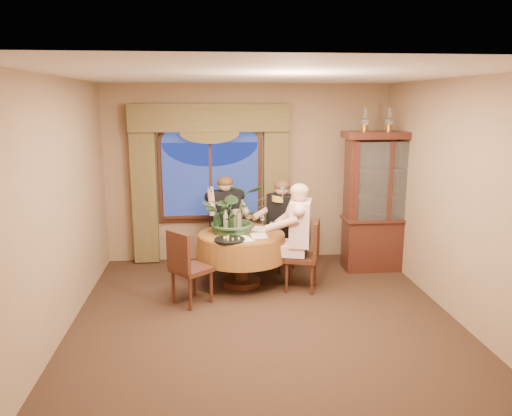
{
  "coord_description": "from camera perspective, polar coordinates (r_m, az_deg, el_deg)",
  "views": [
    {
      "loc": [
        -0.63,
        -5.37,
        2.54
      ],
      "look_at": [
        0.01,
        1.25,
        1.1
      ],
      "focal_mm": 35.0,
      "sensor_mm": 36.0,
      "label": 1
    }
  ],
  "objects": [
    {
      "name": "olive_bowl",
      "position": [
        6.84,
        -1.45,
        -2.77
      ],
      "size": [
        0.14,
        0.14,
        0.04
      ],
      "primitive_type": "imported",
      "color": "#475227",
      "rests_on": "dining_table"
    },
    {
      "name": "centerpiece_plant",
      "position": [
        6.85,
        -2.46,
        2.11
      ],
      "size": [
        0.9,
        1.0,
        0.78
      ],
      "primitive_type": "imported",
      "color": "#30512D",
      "rests_on": "dining_table"
    },
    {
      "name": "arched_transom",
      "position": [
        7.82,
        -5.32,
        8.78
      ],
      "size": [
        1.6,
        0.06,
        0.44
      ],
      "primitive_type": null,
      "color": "navy",
      "rests_on": "wall_back"
    },
    {
      "name": "drapery_right",
      "position": [
        7.94,
        2.26,
        2.34
      ],
      "size": [
        0.38,
        0.14,
        2.32
      ],
      "primitive_type": "cube",
      "color": "#4F4324",
      "rests_on": "floor"
    },
    {
      "name": "wine_bottle_2",
      "position": [
        6.83,
        -3.49,
        -1.57
      ],
      "size": [
        0.07,
        0.07,
        0.33
      ],
      "primitive_type": "cylinder",
      "color": "tan",
      "rests_on": "dining_table"
    },
    {
      "name": "dining_table",
      "position": [
        6.98,
        -1.64,
        -5.86
      ],
      "size": [
        1.47,
        1.47,
        0.75
      ],
      "primitive_type": "cylinder",
      "rotation": [
        0.0,
        0.0,
        -0.17
      ],
      "color": "maroon",
      "rests_on": "floor"
    },
    {
      "name": "chair_back",
      "position": [
        7.81,
        -3.19,
        -3.12
      ],
      "size": [
        0.48,
        0.48,
        0.96
      ],
      "primitive_type": "cube",
      "rotation": [
        0.0,
        0.0,
        -2.98
      ],
      "color": "black",
      "rests_on": "floor"
    },
    {
      "name": "cheese_platter",
      "position": [
        6.51,
        -3.04,
        -3.65
      ],
      "size": [
        0.4,
        0.4,
        0.02
      ],
      "primitive_type": "cylinder",
      "color": "black",
      "rests_on": "dining_table"
    },
    {
      "name": "tasting_paper_2",
      "position": [
        6.58,
        -1.49,
        -3.55
      ],
      "size": [
        0.3,
        0.35,
        0.0
      ],
      "primitive_type": "cube",
      "rotation": [
        0.0,
        0.0,
        0.34
      ],
      "color": "white",
      "rests_on": "dining_table"
    },
    {
      "name": "drapery_left",
      "position": [
        7.94,
        -12.65,
        2.04
      ],
      "size": [
        0.38,
        0.14,
        2.32
      ],
      "primitive_type": "cube",
      "color": "#4F4324",
      "rests_on": "floor"
    },
    {
      "name": "oil_lamp_left",
      "position": [
        7.48,
        12.35,
        9.84
      ],
      "size": [
        0.11,
        0.11,
        0.34
      ],
      "primitive_type": null,
      "color": "#A5722D",
      "rests_on": "china_cabinet"
    },
    {
      "name": "floor",
      "position": [
        5.98,
        1.12,
        -12.93
      ],
      "size": [
        5.0,
        5.0,
        0.0
      ],
      "primitive_type": "plane",
      "color": "black",
      "rests_on": "ground"
    },
    {
      "name": "wine_bottle_4",
      "position": [
        7.02,
        -3.79,
        -1.2
      ],
      "size": [
        0.07,
        0.07,
        0.33
      ],
      "primitive_type": "cylinder",
      "color": "black",
      "rests_on": "dining_table"
    },
    {
      "name": "ceiling",
      "position": [
        5.42,
        1.25,
        14.96
      ],
      "size": [
        5.0,
        5.0,
        0.0
      ],
      "primitive_type": "plane",
      "rotation": [
        3.14,
        0.0,
        0.0
      ],
      "color": "white",
      "rests_on": "wall_back"
    },
    {
      "name": "person_pink",
      "position": [
        6.77,
        5.08,
        -3.32
      ],
      "size": [
        0.61,
        0.64,
        1.47
      ],
      "primitive_type": null,
      "rotation": [
        0.0,
        0.0,
        1.3
      ],
      "color": "beige",
      "rests_on": "floor"
    },
    {
      "name": "chair_front_left",
      "position": [
        6.39,
        -7.37,
        -6.71
      ],
      "size": [
        0.59,
        0.59,
        0.96
      ],
      "primitive_type": "cube",
      "rotation": [
        0.0,
        0.0,
        -0.86
      ],
      "color": "black",
      "rests_on": "floor"
    },
    {
      "name": "stoneware_vase",
      "position": [
        6.96,
        -2.22,
        -1.42
      ],
      "size": [
        0.16,
        0.16,
        0.3
      ],
      "primitive_type": null,
      "color": "#8D745E",
      "rests_on": "dining_table"
    },
    {
      "name": "wine_bottle_1",
      "position": [
        6.9,
        -4.58,
        -1.46
      ],
      "size": [
        0.07,
        0.07,
        0.33
      ],
      "primitive_type": "cylinder",
      "color": "tan",
      "rests_on": "dining_table"
    },
    {
      "name": "swag_valance",
      "position": [
        7.73,
        -5.35,
        10.23
      ],
      "size": [
        2.45,
        0.16,
        0.42
      ],
      "primitive_type": null,
      "color": "#4F4324",
      "rests_on": "wall_back"
    },
    {
      "name": "wall_right",
      "position": [
        6.2,
        22.29,
        0.7
      ],
      "size": [
        0.0,
        5.0,
        5.0
      ],
      "primitive_type": "plane",
      "rotation": [
        1.57,
        0.0,
        -1.57
      ],
      "color": "#87694F",
      "rests_on": "ground"
    },
    {
      "name": "window",
      "position": [
        7.9,
        -5.21,
        3.13
      ],
      "size": [
        1.62,
        0.1,
        1.32
      ],
      "primitive_type": null,
      "color": "navy",
      "rests_on": "wall_back"
    },
    {
      "name": "chair_back_right",
      "position": [
        7.59,
        2.54,
        -3.55
      ],
      "size": [
        0.59,
        0.59,
        0.96
      ],
      "primitive_type": "cube",
      "rotation": [
        0.0,
        0.0,
        -3.92
      ],
      "color": "black",
      "rests_on": "floor"
    },
    {
      "name": "wine_glass_person_back",
      "position": [
        7.24,
        -2.64,
        -1.38
      ],
      "size": [
        0.07,
        0.07,
        0.18
      ],
      "primitive_type": null,
      "color": "silver",
      "rests_on": "dining_table"
    },
    {
      "name": "tasting_paper_0",
      "position": [
        6.73,
        0.34,
        -3.18
      ],
      "size": [
        0.22,
        0.31,
        0.0
      ],
      "primitive_type": "cube",
      "rotation": [
        0.0,
        0.0,
        0.04
      ],
      "color": "white",
      "rests_on": "dining_table"
    },
    {
      "name": "wine_bottle_3",
      "position": [
        6.78,
        -4.53,
        -1.69
      ],
      "size": [
        0.07,
        0.07,
        0.33
      ],
      "primitive_type": "cylinder",
      "color": "black",
      "rests_on": "dining_table"
    },
    {
      "name": "wine_glass_person_scarf",
      "position": [
        7.14,
        0.76,
        -1.57
      ],
      "size": [
        0.07,
        0.07,
        0.18
      ],
      "primitive_type": null,
      "color": "silver",
      "rests_on": "dining_table"
    },
    {
      "name": "person_back",
      "position": [
        7.67,
        -3.53,
        -1.58
      ],
      "size": [
        0.61,
        0.57,
        1.43
      ],
      "primitive_type": null,
      "rotation": [
        0.0,
        0.0,
        -2.91
      ],
      "color": "black",
      "rests_on": "floor"
    },
    {
      "name": "person_scarf",
      "position": [
        7.48,
        3.07,
        -2.05
      ],
      "size": [
        0.67,
        0.68,
        1.4
      ],
      "primitive_type": null,
      "rotation": [
        0.0,
        0.0,
        -4.02
      ],
      "color": "black",
      "rests_on": "floor"
    },
    {
      "name": "wine_bottle_0",
      "position": [
        6.79,
        -2.84,
        -1.66
      ],
      "size": [
        0.07,
        0.07,
        0.33
      ],
      "primitive_type": "cylinder",
      "color": "black",
      "rests_on": "dining_table"
    },
    {
      "name": "wine_glass_person_pink",
      "position": [
        6.78,
        1.79,
        -2.31
      ],
      "size": [
        0.07,
        0.07,
        0.18
      ],
      "primitive_type": null,
      "color": "silver",
      "rests_on": "dining_table"
    },
    {
      "name": "oil_lamp_right",
      "position": [
        7.74,
        17.55,
        9.63
      ],
      "size": [
        0.11,
        0.11,
        0.34
      ],
      "primitive_type": null,
      "color": "#A5722D",
      "rests_on": "china_cabinet"
    },
    {
      "name": "china_cabinet",
      "position": [
        7.74,
        14.5,
        0.71
      ],
      "size": [
        1.3,
        0.52,
        2.1
      ],
      "primitive_type": "cube",
      "color": "#34140F",
      "rests_on": "floor"
    },
    {
      "name": "wall_back",
      "position": [
        7.98,
        -0.91,
        3.99
      ],
      "size": [
        4.5,
        0.0,
        4.5
      ],
      "primitive_type": "plane",
      "rotation": [
        1.57,
        0.0,
        0.0
      ],
      "color": "#87694F",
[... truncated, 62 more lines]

